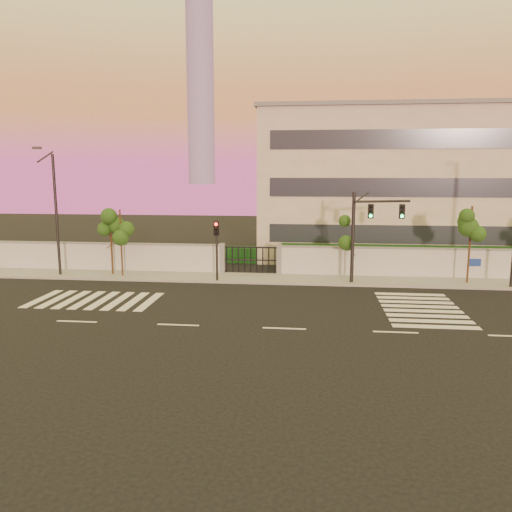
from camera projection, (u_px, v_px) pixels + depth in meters
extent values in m
plane|color=black|center=(284.00, 329.00, 22.92)|extent=(120.00, 120.00, 0.00)
cube|color=gray|center=(293.00, 279.00, 33.21)|extent=(60.00, 3.00, 0.15)
cube|color=#AFB2B7|center=(54.00, 257.00, 36.40)|extent=(25.00, 0.30, 2.00)
cube|color=slate|center=(53.00, 243.00, 36.22)|extent=(25.00, 0.36, 0.12)
cube|color=slate|center=(222.00, 259.00, 35.04)|extent=(0.35, 0.35, 2.20)
cube|color=slate|center=(279.00, 260.00, 34.61)|extent=(0.35, 0.35, 2.20)
cube|color=black|center=(419.00, 259.00, 36.03)|extent=(20.00, 2.00, 1.80)
cube|color=black|center=(89.00, 256.00, 38.74)|extent=(12.00, 1.80, 1.40)
cube|color=black|center=(258.00, 255.00, 39.81)|extent=(6.00, 1.50, 1.20)
cube|color=#B7AE9B|center=(404.00, 185.00, 42.54)|extent=(24.00, 12.00, 12.00)
cube|color=#262D38|center=(416.00, 235.00, 37.21)|extent=(22.00, 0.08, 1.40)
cube|color=#262D38|center=(419.00, 188.00, 36.64)|extent=(22.00, 0.08, 1.40)
cube|color=#262D38|center=(421.00, 139.00, 36.06)|extent=(22.00, 0.08, 1.40)
cube|color=slate|center=(407.00, 112.00, 41.53)|extent=(24.40, 12.40, 0.30)
cylinder|color=gray|center=(201.00, 91.00, 295.30)|extent=(16.00, 16.00, 110.00)
cube|color=silver|center=(42.00, 299.00, 28.34)|extent=(0.50, 4.00, 0.02)
cube|color=silver|center=(57.00, 299.00, 28.25)|extent=(0.50, 4.00, 0.02)
cube|color=silver|center=(72.00, 299.00, 28.15)|extent=(0.50, 4.00, 0.02)
cube|color=silver|center=(87.00, 300.00, 28.05)|extent=(0.50, 4.00, 0.02)
cube|color=silver|center=(103.00, 300.00, 27.96)|extent=(0.50, 4.00, 0.02)
cube|color=silver|center=(118.00, 301.00, 27.86)|extent=(0.50, 4.00, 0.02)
cube|color=silver|center=(134.00, 301.00, 27.77)|extent=(0.50, 4.00, 0.02)
cube|color=silver|center=(150.00, 302.00, 27.67)|extent=(0.50, 4.00, 0.02)
cube|color=silver|center=(436.00, 327.00, 23.15)|extent=(4.00, 0.50, 0.02)
cube|color=silver|center=(431.00, 321.00, 24.04)|extent=(4.00, 0.50, 0.02)
cube|color=silver|center=(427.00, 316.00, 24.92)|extent=(4.00, 0.50, 0.02)
cube|color=silver|center=(423.00, 311.00, 25.80)|extent=(4.00, 0.50, 0.02)
cube|color=silver|center=(419.00, 306.00, 26.68)|extent=(4.00, 0.50, 0.02)
cube|color=silver|center=(416.00, 302.00, 27.57)|extent=(4.00, 0.50, 0.02)
cube|color=silver|center=(413.00, 298.00, 28.45)|extent=(4.00, 0.50, 0.02)
cube|color=silver|center=(410.00, 294.00, 29.33)|extent=(4.00, 0.50, 0.02)
cube|color=silver|center=(77.00, 321.00, 23.99)|extent=(2.00, 0.15, 0.01)
cube|color=silver|center=(178.00, 325.00, 23.46)|extent=(2.00, 0.15, 0.01)
cube|color=silver|center=(284.00, 328.00, 22.92)|extent=(2.00, 0.15, 0.01)
cube|color=silver|center=(395.00, 332.00, 22.39)|extent=(2.00, 0.15, 0.01)
cube|color=silver|center=(512.00, 336.00, 21.85)|extent=(2.00, 0.15, 0.01)
cylinder|color=#382314|center=(111.00, 243.00, 34.27)|extent=(0.13, 0.13, 4.63)
sphere|color=#1B4012|center=(110.00, 223.00, 34.04)|extent=(1.22, 1.22, 1.22)
sphere|color=#1B4012|center=(118.00, 233.00, 34.33)|extent=(0.93, 0.93, 0.93)
sphere|color=#1B4012|center=(105.00, 230.00, 33.99)|extent=(0.89, 0.89, 0.89)
cylinder|color=#382314|center=(121.00, 244.00, 33.65)|extent=(0.11, 0.11, 4.65)
sphere|color=#1B4012|center=(120.00, 223.00, 33.42)|extent=(1.05, 1.05, 1.05)
sphere|color=#1B4012|center=(127.00, 233.00, 33.69)|extent=(0.80, 0.80, 0.80)
sphere|color=#1B4012|center=(116.00, 230.00, 33.39)|extent=(0.77, 0.77, 0.77)
cylinder|color=#382314|center=(352.00, 249.00, 32.64)|extent=(0.12, 0.12, 4.26)
sphere|color=#1B4012|center=(352.00, 230.00, 32.43)|extent=(1.06, 1.06, 1.06)
sphere|color=#1B4012|center=(357.00, 239.00, 32.68)|extent=(0.81, 0.81, 0.81)
sphere|color=#1B4012|center=(348.00, 236.00, 32.39)|extent=(0.77, 0.77, 0.77)
cylinder|color=#382314|center=(469.00, 246.00, 31.46)|extent=(0.13, 0.13, 5.03)
sphere|color=#1B4012|center=(471.00, 222.00, 31.21)|extent=(1.15, 1.15, 1.15)
sphere|color=#1B4012|center=(475.00, 234.00, 31.50)|extent=(0.88, 0.88, 0.88)
sphere|color=#1B4012|center=(466.00, 230.00, 31.17)|extent=(0.83, 0.83, 0.83)
cylinder|color=black|center=(353.00, 239.00, 31.51)|extent=(0.23, 0.23, 5.90)
cylinder|color=black|center=(383.00, 201.00, 30.93)|extent=(3.47, 1.32, 0.15)
cube|color=black|center=(371.00, 211.00, 31.06)|extent=(0.33, 0.17, 0.86)
sphere|color=#0CF259|center=(371.00, 216.00, 31.00)|extent=(0.19, 0.19, 0.19)
cube|color=black|center=(402.00, 211.00, 30.86)|extent=(0.33, 0.17, 0.86)
sphere|color=#0CF259|center=(402.00, 216.00, 30.79)|extent=(0.19, 0.19, 0.19)
cylinder|color=black|center=(217.00, 251.00, 32.19)|extent=(0.15, 0.15, 4.11)
cube|color=black|center=(216.00, 228.00, 31.90)|extent=(0.32, 0.16, 0.82)
sphere|color=red|center=(216.00, 225.00, 31.74)|extent=(0.18, 0.18, 0.18)
cylinder|color=black|center=(57.00, 216.00, 33.74)|extent=(0.19, 0.19, 8.30)
cylinder|color=black|center=(45.00, 157.00, 32.18)|extent=(0.10, 1.99, 0.81)
cube|color=#3F3F44|center=(37.00, 148.00, 31.18)|extent=(0.52, 0.26, 0.16)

